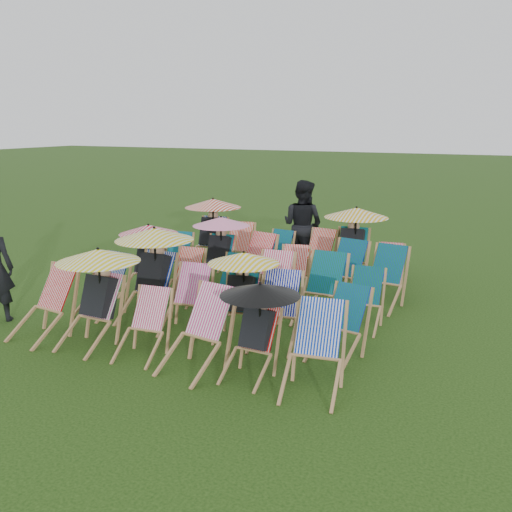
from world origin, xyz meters
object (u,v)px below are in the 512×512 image
at_px(deckchair_5, 314,351).
at_px(deckchair_29, 389,268).
at_px(person_rear, 303,225).
at_px(deckchair_0, 43,304).

distance_m(deckchair_5, deckchair_29, 4.56).
distance_m(deckchair_5, person_rear, 5.68).
relative_size(deckchair_5, deckchair_29, 1.23).
xyz_separation_m(deckchair_5, deckchair_29, (-0.15, 4.55, -0.09)).
bearing_deg(deckchair_29, deckchair_0, -135.79).
xyz_separation_m(deckchair_0, deckchair_29, (3.97, 4.59, -0.09)).
xyz_separation_m(deckchair_5, person_rear, (-2.13, 5.24, 0.44)).
bearing_deg(person_rear, deckchair_5, 123.12).
height_order(deckchair_0, deckchair_5, same).
distance_m(deckchair_0, person_rear, 5.66).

